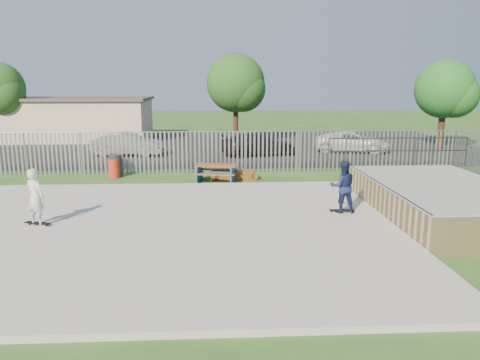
{
  "coord_description": "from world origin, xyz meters",
  "views": [
    {
      "loc": [
        2.17,
        -13.31,
        4.31
      ],
      "look_at": [
        2.99,
        2.0,
        1.1
      ],
      "focal_mm": 35.0,
      "sensor_mm": 36.0,
      "label": 1
    }
  ],
  "objects_px": {
    "trash_bin_grey": "(115,166)",
    "tree_mid": "(236,83)",
    "car_dark": "(259,144)",
    "funbox": "(234,175)",
    "tree_right": "(444,89)",
    "trash_bin_red": "(114,168)",
    "picnic_table": "(216,173)",
    "skater_white": "(35,197)",
    "car_silver": "(128,144)",
    "skater_navy": "(343,187)",
    "car_white": "(352,142)"
  },
  "relations": [
    {
      "from": "picnic_table",
      "to": "car_dark",
      "type": "height_order",
      "value": "car_dark"
    },
    {
      "from": "skater_navy",
      "to": "skater_white",
      "type": "bearing_deg",
      "value": 7.8
    },
    {
      "from": "trash_bin_red",
      "to": "car_dark",
      "type": "height_order",
      "value": "car_dark"
    },
    {
      "from": "funbox",
      "to": "tree_right",
      "type": "relative_size",
      "value": 0.32
    },
    {
      "from": "trash_bin_grey",
      "to": "car_white",
      "type": "height_order",
      "value": "car_white"
    },
    {
      "from": "tree_right",
      "to": "skater_navy",
      "type": "relative_size",
      "value": 3.37
    },
    {
      "from": "picnic_table",
      "to": "car_silver",
      "type": "bearing_deg",
      "value": 133.77
    },
    {
      "from": "trash_bin_grey",
      "to": "car_silver",
      "type": "bearing_deg",
      "value": 95.21
    },
    {
      "from": "tree_right",
      "to": "trash_bin_red",
      "type": "bearing_deg",
      "value": -156.91
    },
    {
      "from": "tree_mid",
      "to": "skater_white",
      "type": "relative_size",
      "value": 3.67
    },
    {
      "from": "picnic_table",
      "to": "car_silver",
      "type": "distance_m",
      "value": 9.28
    },
    {
      "from": "picnic_table",
      "to": "skater_white",
      "type": "height_order",
      "value": "skater_white"
    },
    {
      "from": "car_silver",
      "to": "car_dark",
      "type": "xyz_separation_m",
      "value": [
        7.81,
        -0.27,
        -0.03
      ]
    },
    {
      "from": "trash_bin_grey",
      "to": "car_white",
      "type": "relative_size",
      "value": 0.23
    },
    {
      "from": "picnic_table",
      "to": "trash_bin_red",
      "type": "distance_m",
      "value": 4.82
    },
    {
      "from": "funbox",
      "to": "trash_bin_grey",
      "type": "distance_m",
      "value": 5.53
    },
    {
      "from": "funbox",
      "to": "skater_white",
      "type": "bearing_deg",
      "value": -134.29
    },
    {
      "from": "tree_right",
      "to": "car_dark",
      "type": "bearing_deg",
      "value": -170.71
    },
    {
      "from": "tree_mid",
      "to": "skater_navy",
      "type": "xyz_separation_m",
      "value": [
        2.63,
        -18.83,
        -3.23
      ]
    },
    {
      "from": "trash_bin_grey",
      "to": "tree_mid",
      "type": "distance_m",
      "value": 13.78
    },
    {
      "from": "car_white",
      "to": "skater_navy",
      "type": "bearing_deg",
      "value": 177.55
    },
    {
      "from": "tree_mid",
      "to": "picnic_table",
      "type": "bearing_deg",
      "value": -96.36
    },
    {
      "from": "funbox",
      "to": "car_white",
      "type": "distance_m",
      "value": 11.08
    },
    {
      "from": "picnic_table",
      "to": "trash_bin_grey",
      "type": "relative_size",
      "value": 1.95
    },
    {
      "from": "car_silver",
      "to": "skater_white",
      "type": "xyz_separation_m",
      "value": [
        -0.09,
        -14.32,
        0.3
      ]
    },
    {
      "from": "skater_white",
      "to": "car_dark",
      "type": "bearing_deg",
      "value": -92.62
    },
    {
      "from": "car_dark",
      "to": "car_white",
      "type": "relative_size",
      "value": 1.0
    },
    {
      "from": "picnic_table",
      "to": "trash_bin_red",
      "type": "xyz_separation_m",
      "value": [
        -4.69,
        1.11,
        0.06
      ]
    },
    {
      "from": "picnic_table",
      "to": "car_dark",
      "type": "distance_m",
      "value": 7.82
    },
    {
      "from": "car_white",
      "to": "tree_mid",
      "type": "xyz_separation_m",
      "value": [
        -7.1,
        4.64,
        3.59
      ]
    },
    {
      "from": "trash_bin_grey",
      "to": "skater_white",
      "type": "relative_size",
      "value": 0.6
    },
    {
      "from": "car_white",
      "to": "tree_right",
      "type": "relative_size",
      "value": 0.79
    },
    {
      "from": "skater_navy",
      "to": "skater_white",
      "type": "distance_m",
      "value": 9.46
    },
    {
      "from": "car_dark",
      "to": "funbox",
      "type": "bearing_deg",
      "value": 152.07
    },
    {
      "from": "trash_bin_grey",
      "to": "trash_bin_red",
      "type": "bearing_deg",
      "value": -98.01
    },
    {
      "from": "funbox",
      "to": "car_dark",
      "type": "height_order",
      "value": "car_dark"
    },
    {
      "from": "picnic_table",
      "to": "car_dark",
      "type": "xyz_separation_m",
      "value": [
        2.57,
        7.38,
        0.3
      ]
    },
    {
      "from": "car_white",
      "to": "trash_bin_red",
      "type": "bearing_deg",
      "value": 133.98
    },
    {
      "from": "trash_bin_grey",
      "to": "tree_mid",
      "type": "height_order",
      "value": "tree_mid"
    },
    {
      "from": "trash_bin_red",
      "to": "car_white",
      "type": "bearing_deg",
      "value": 28.94
    },
    {
      "from": "car_dark",
      "to": "car_white",
      "type": "distance_m",
      "value": 6.08
    },
    {
      "from": "car_white",
      "to": "car_silver",
      "type": "bearing_deg",
      "value": 108.3
    },
    {
      "from": "funbox",
      "to": "skater_navy",
      "type": "bearing_deg",
      "value": -66.31
    },
    {
      "from": "funbox",
      "to": "skater_navy",
      "type": "distance_m",
      "value": 7.14
    },
    {
      "from": "trash_bin_red",
      "to": "car_white",
      "type": "height_order",
      "value": "car_white"
    },
    {
      "from": "car_white",
      "to": "skater_white",
      "type": "height_order",
      "value": "skater_white"
    },
    {
      "from": "skater_navy",
      "to": "funbox",
      "type": "bearing_deg",
      "value": -60.17
    },
    {
      "from": "trash_bin_grey",
      "to": "tree_right",
      "type": "relative_size",
      "value": 0.18
    },
    {
      "from": "car_silver",
      "to": "tree_right",
      "type": "height_order",
      "value": "tree_right"
    },
    {
      "from": "car_dark",
      "to": "skater_white",
      "type": "distance_m",
      "value": 16.12
    }
  ]
}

